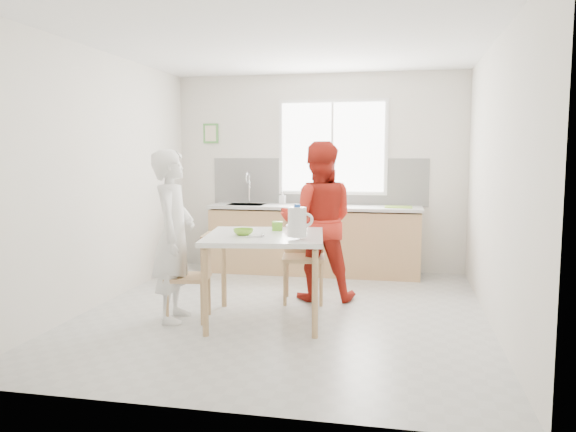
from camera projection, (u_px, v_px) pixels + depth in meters
name	position (u px, v px, depth m)	size (l,w,h in m)	color
ground	(285.00, 312.00, 5.73)	(4.50, 4.50, 0.00)	#B7B7B2
room_shell	(284.00, 151.00, 5.55)	(4.50, 4.50, 4.50)	silver
window	(332.00, 147.00, 7.67)	(1.50, 0.06, 1.30)	white
backsplash	(318.00, 182.00, 7.78)	(3.00, 0.02, 0.65)	white
picture_frame	(211.00, 133.00, 8.00)	(0.22, 0.03, 0.28)	#529B46
kitchen_counter	(314.00, 242.00, 7.58)	(2.84, 0.64, 1.37)	tan
dining_table	(265.00, 243.00, 5.36)	(1.25, 1.25, 0.85)	white
chair_left	(195.00, 273.00, 5.44)	(0.44, 0.44, 0.85)	tan
chair_far	(304.00, 252.00, 6.19)	(0.51, 0.51, 0.98)	tan
person_white	(174.00, 236.00, 5.41)	(0.60, 0.40, 1.66)	white
person_red	(318.00, 221.00, 6.19)	(0.85, 0.66, 1.75)	red
bowl_green	(243.00, 232.00, 5.31)	(0.19, 0.19, 0.06)	#7FC62D
bowl_white	(297.00, 228.00, 5.58)	(0.24, 0.24, 0.06)	white
milk_jug	(298.00, 222.00, 5.04)	(0.23, 0.17, 0.30)	white
green_box	(277.00, 226.00, 5.62)	(0.10, 0.10, 0.09)	#69B72A
spoon	(254.00, 237.00, 5.14)	(0.01, 0.01, 0.16)	#A5A5AA
cutting_board	(398.00, 207.00, 7.27)	(0.35, 0.25, 0.01)	#7FB429
wine_bottle_a	(319.00, 194.00, 7.52)	(0.07, 0.07, 0.32)	black
wine_bottle_b	(318.00, 194.00, 7.55)	(0.07, 0.07, 0.30)	black
jar_amber	(310.00, 199.00, 7.60)	(0.06, 0.06, 0.16)	brown
soap_bottle	(282.00, 198.00, 7.75)	(0.08, 0.08, 0.18)	#999999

